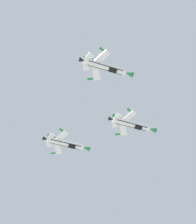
% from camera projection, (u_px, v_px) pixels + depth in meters
% --- Properties ---
extents(fighter_jet_lead, '(12.37, 12.73, 4.37)m').
position_uv_depth(fighter_jet_lead, '(132.00, 124.00, 109.40)').
color(fighter_jet_lead, silver).
extents(fighter_jet_left_wing, '(12.33, 12.70, 4.53)m').
position_uv_depth(fighter_jet_left_wing, '(66.00, 144.00, 115.09)').
color(fighter_jet_left_wing, silver).
extents(fighter_jet_right_wing, '(12.37, 12.73, 4.37)m').
position_uv_depth(fighter_jet_right_wing, '(106.00, 67.00, 97.84)').
color(fighter_jet_right_wing, silver).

